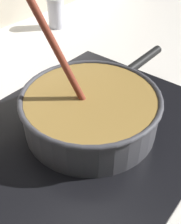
# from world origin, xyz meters

# --- Properties ---
(ground) EXTENTS (2.40, 1.60, 0.04)m
(ground) POSITION_xyz_m (0.00, 0.00, -0.02)
(ground) COLOR beige
(hob_plate) EXTENTS (0.56, 0.48, 0.01)m
(hob_plate) POSITION_xyz_m (0.06, 0.14, 0.01)
(hob_plate) COLOR black
(hob_plate) RESTS_ON ground
(burner_ring) EXTENTS (0.16, 0.16, 0.01)m
(burner_ring) POSITION_xyz_m (0.06, 0.14, 0.02)
(burner_ring) COLOR #592D0C
(burner_ring) RESTS_ON hob_plate
(spare_burner) EXTENTS (0.13, 0.13, 0.01)m
(spare_burner) POSITION_xyz_m (0.23, 0.14, 0.01)
(spare_burner) COLOR #262628
(spare_burner) RESTS_ON hob_plate
(cooking_pan) EXTENTS (0.44, 0.30, 0.31)m
(cooking_pan) POSITION_xyz_m (0.06, 0.14, 0.06)
(cooking_pan) COLOR #38383D
(cooking_pan) RESTS_ON hob_plate
(condiment_jar) EXTENTS (0.07, 0.07, 0.11)m
(condiment_jar) POSITION_xyz_m (0.44, 0.62, 0.06)
(condiment_jar) COLOR silver
(condiment_jar) RESTS_ON ground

